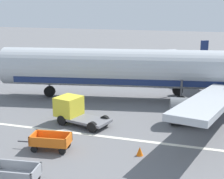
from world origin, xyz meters
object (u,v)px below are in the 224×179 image
at_px(traffic_cone_near_plane, 140,151).
at_px(service_truck_beside_carts, 74,110).
at_px(baggage_cart_far_end, 51,141).
at_px(baggage_cart_fourth_in_row, 14,174).
at_px(airplane, 165,70).

bearing_deg(traffic_cone_near_plane, service_truck_beside_carts, 146.34).
bearing_deg(baggage_cart_far_end, baggage_cart_fourth_in_row, -86.82).
bearing_deg(airplane, baggage_cart_fourth_in_row, -104.89).
height_order(airplane, traffic_cone_near_plane, airplane).
bearing_deg(traffic_cone_near_plane, airplane, 92.56).
bearing_deg(service_truck_beside_carts, baggage_cart_far_end, -82.95).
xyz_separation_m(baggage_cart_fourth_in_row, service_truck_beside_carts, (-0.89, 9.69, 0.50)).
bearing_deg(baggage_cart_far_end, airplane, 69.63).
xyz_separation_m(airplane, traffic_cone_near_plane, (0.58, -12.89, -2.77)).
xyz_separation_m(baggage_cart_far_end, traffic_cone_near_plane, (5.71, 0.93, -0.32)).
bearing_deg(airplane, traffic_cone_near_plane, -87.44).
distance_m(airplane, service_truck_beside_carts, 10.59).
height_order(baggage_cart_fourth_in_row, baggage_cart_far_end, same).
bearing_deg(airplane, baggage_cart_far_end, -110.37).
distance_m(baggage_cart_fourth_in_row, service_truck_beside_carts, 9.75).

